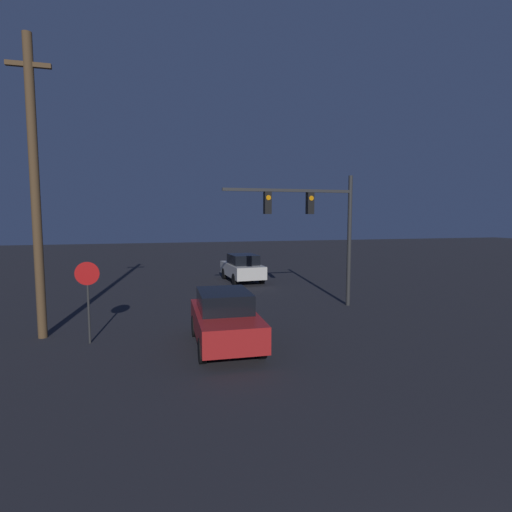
{
  "coord_description": "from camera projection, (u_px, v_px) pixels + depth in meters",
  "views": [
    {
      "loc": [
        -3.66,
        -1.13,
        3.86
      ],
      "look_at": [
        0.0,
        12.38,
        2.49
      ],
      "focal_mm": 28.0,
      "sensor_mm": 36.0,
      "label": 1
    }
  ],
  "objects": [
    {
      "name": "car_near",
      "position": [
        225.0,
        318.0,
        11.91
      ],
      "size": [
        1.92,
        4.05,
        1.64
      ],
      "rotation": [
        0.0,
        0.0,
        3.11
      ],
      "color": "#B21E1E",
      "rests_on": "ground_plane"
    },
    {
      "name": "stop_sign",
      "position": [
        88.0,
        287.0,
        12.06
      ],
      "size": [
        0.71,
        0.07,
        2.52
      ],
      "color": "#2D2D2D",
      "rests_on": "ground_plane"
    },
    {
      "name": "traffic_signal_mast",
      "position": [
        317.0,
        218.0,
        16.74
      ],
      "size": [
        5.64,
        0.3,
        5.61
      ],
      "color": "#2D2D2D",
      "rests_on": "ground_plane"
    },
    {
      "name": "car_far",
      "position": [
        242.0,
        268.0,
        23.85
      ],
      "size": [
        1.98,
        4.07,
        1.64
      ],
      "rotation": [
        0.0,
        0.0,
        0.05
      ],
      "color": "beige",
      "rests_on": "ground_plane"
    },
    {
      "name": "utility_pole",
      "position": [
        35.0,
        186.0,
        12.34
      ],
      "size": [
        1.26,
        0.28,
        9.36
      ],
      "color": "brown",
      "rests_on": "ground_plane"
    }
  ]
}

